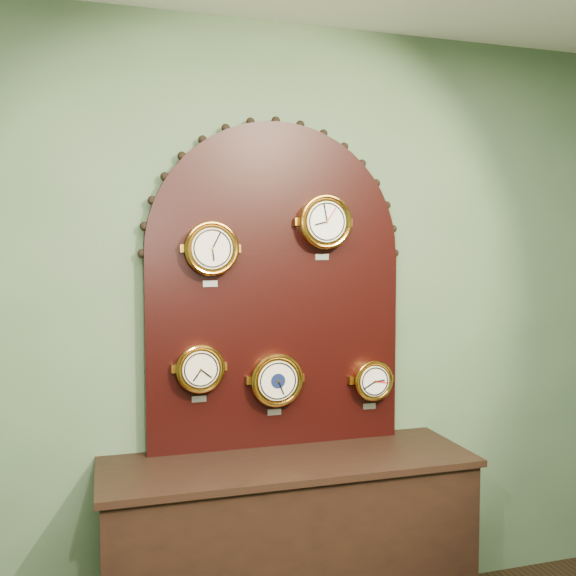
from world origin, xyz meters
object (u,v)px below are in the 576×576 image
object	(u,v)px
arabic_clock	(325,222)
barometer	(276,380)
roman_clock	(211,249)
shop_counter	(289,554)
display_board	(276,276)
hygrometer	(200,368)
tide_clock	(372,380)

from	to	relation	value
arabic_clock	barometer	distance (m)	0.76
roman_clock	barometer	size ratio (longest dim) A/B	0.98
shop_counter	barometer	distance (m)	0.77
display_board	roman_clock	xyz separation A→B (m)	(-0.31, -0.07, 0.13)
barometer	display_board	bearing A→B (deg)	75.66
roman_clock	barometer	xyz separation A→B (m)	(0.30, -0.00, -0.60)
hygrometer	arabic_clock	bearing A→B (deg)	-0.09
display_board	hygrometer	distance (m)	0.55
roman_clock	tide_clock	bearing A→B (deg)	0.09
display_board	hygrometer	bearing A→B (deg)	-169.76
display_board	tide_clock	bearing A→B (deg)	-8.10
shop_counter	tide_clock	bearing A→B (deg)	18.47
roman_clock	hygrometer	distance (m)	0.53
shop_counter	roman_clock	world-z (taller)	roman_clock
shop_counter	hygrometer	distance (m)	0.91
shop_counter	roman_clock	bearing A→B (deg)	153.96
roman_clock	tide_clock	world-z (taller)	roman_clock
barometer	tide_clock	xyz separation A→B (m)	(0.48, 0.00, -0.03)
display_board	roman_clock	bearing A→B (deg)	-167.93
hygrometer	tide_clock	size ratio (longest dim) A/B	1.08
hygrometer	barometer	size ratio (longest dim) A/B	0.90
roman_clock	tide_clock	distance (m)	1.00
roman_clock	barometer	distance (m)	0.67
roman_clock	hygrometer	xyz separation A→B (m)	(-0.05, 0.00, -0.53)
shop_counter	display_board	world-z (taller)	display_board
arabic_clock	display_board	bearing A→B (deg)	162.67
tide_clock	barometer	bearing A→B (deg)	-179.83
hygrometer	tide_clock	distance (m)	0.84
shop_counter	barometer	size ratio (longest dim) A/B	5.39
shop_counter	roman_clock	distance (m)	1.40
barometer	tide_clock	world-z (taller)	barometer
barometer	tide_clock	distance (m)	0.48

